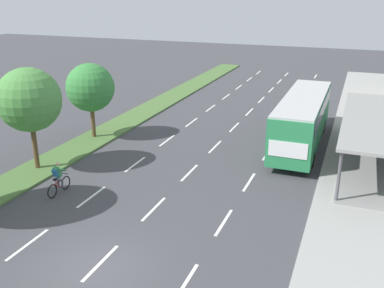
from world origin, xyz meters
name	(u,v)px	position (x,y,z in m)	size (l,w,h in m)	color
ground_plane	(95,268)	(0.00, 0.00, 0.00)	(140.00, 140.00, 0.00)	#424247
median_strip	(143,112)	(-8.30, 20.00, 0.06)	(2.60, 52.00, 0.12)	#4C7038
sidewalk_right	(364,136)	(9.25, 20.00, 0.07)	(4.50, 52.00, 0.15)	#9E9E99
lane_divider_left	(191,122)	(-3.50, 18.93, 0.00)	(0.14, 48.87, 0.01)	white
lane_divider_center	(234,127)	(0.00, 18.93, 0.00)	(0.14, 48.87, 0.01)	white
lane_divider_right	(280,132)	(3.50, 18.93, 0.00)	(0.14, 48.87, 0.01)	white
bus_shelter	(372,137)	(9.53, 14.37, 1.87)	(2.90, 12.37, 2.86)	gray
bus	(303,116)	(5.25, 16.61, 2.07)	(2.54, 11.29, 3.37)	#28844C
cyclist	(58,179)	(-5.25, 4.77, 0.79)	(0.46, 1.82, 1.71)	black
median_tree_second	(29,100)	(-8.43, 6.92, 4.14)	(3.57, 3.57, 5.82)	brown
median_tree_third	(90,88)	(-8.52, 12.93, 3.61)	(3.28, 3.28, 5.14)	brown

